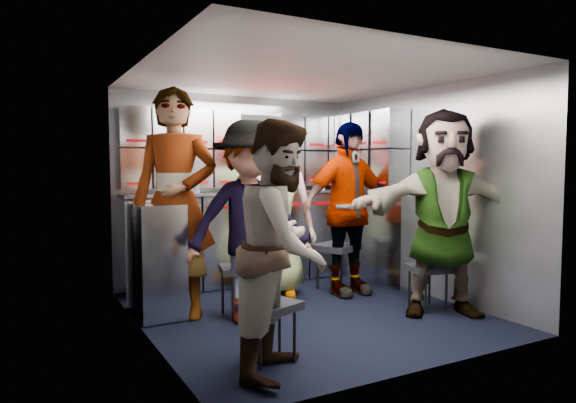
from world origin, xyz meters
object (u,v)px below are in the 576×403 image
attendant_arc_a (283,247)px  attendant_arc_b (250,222)px  jump_seat_center (265,255)px  jump_seat_near_left (270,309)px  attendant_arc_c (272,209)px  attendant_arc_d (347,209)px  jump_seat_mid_left (242,271)px  jump_seat_mid_right (337,249)px  jump_seat_near_right (428,271)px  attendant_standing (175,203)px  attendant_arc_e (444,212)px

attendant_arc_a → attendant_arc_b: bearing=29.9°
jump_seat_center → attendant_arc_a: attendant_arc_a is taller
jump_seat_near_left → attendant_arc_c: attendant_arc_c is taller
attendant_arc_c → attendant_arc_d: 0.76m
attendant_arc_b → attendant_arc_d: attendant_arc_d is taller
jump_seat_near_left → attendant_arc_c: (0.80, 1.56, 0.52)m
jump_seat_mid_left → attendant_arc_a: bearing=-101.6°
jump_seat_center → jump_seat_mid_right: bearing=-23.5°
jump_seat_near_left → attendant_arc_d: (1.50, 1.26, 0.52)m
jump_seat_center → jump_seat_near_right: jump_seat_center is taller
jump_seat_center → jump_seat_near_right: (1.03, -1.30, -0.03)m
jump_seat_mid_left → jump_seat_mid_right: jump_seat_mid_right is taller
jump_seat_near_left → jump_seat_center: bearing=65.3°
attendant_arc_a → attendant_arc_d: bearing=-2.7°
jump_seat_near_left → jump_seat_mid_right: size_ratio=0.81×
attendant_standing → attendant_arc_d: 1.77m
jump_seat_near_left → attendant_arc_a: size_ratio=0.27×
attendant_arc_a → attendant_arc_c: (0.80, 1.74, 0.08)m
jump_seat_center → attendant_arc_b: size_ratio=0.26×
attendant_arc_e → attendant_arc_a: bearing=-136.2°
jump_seat_near_right → attendant_arc_b: 1.71m
jump_seat_near_right → attendant_arc_a: (-1.84, -0.63, 0.45)m
attendant_standing → attendant_arc_c: 1.10m
jump_seat_center → attendant_arc_e: bearing=-55.1°
jump_seat_mid_right → attendant_arc_e: size_ratio=0.29×
jump_seat_mid_left → attendant_arc_b: 0.49m
attendant_standing → jump_seat_near_right: bearing=7.5°
jump_seat_near_left → attendant_arc_a: bearing=-90.0°
attendant_standing → attendant_arc_a: attendant_standing is taller
jump_seat_mid_right → jump_seat_near_left: bearing=-136.1°
jump_seat_near_left → jump_seat_center: (0.80, 1.74, 0.03)m
jump_seat_mid_right → attendant_arc_e: (0.34, -1.18, 0.48)m
attendant_arc_e → attendant_standing: bearing=-176.2°
attendant_arc_a → jump_seat_mid_left: bearing=31.8°
jump_seat_mid_right → jump_seat_near_right: jump_seat_mid_right is taller
jump_seat_center → jump_seat_mid_right: jump_seat_mid_right is taller
jump_seat_mid_right → attendant_arc_a: attendant_arc_a is taller
attendant_standing → attendant_arc_c: attendant_standing is taller
jump_seat_mid_left → attendant_arc_e: attendant_arc_e is taller
jump_seat_near_right → attendant_arc_a: 1.99m
attendant_arc_b → attendant_arc_d: bearing=22.6°
jump_seat_near_right → attendant_standing: size_ratio=0.21×
attendant_arc_d → attendant_arc_e: bearing=-73.2°
attendant_arc_c → jump_seat_near_left: bearing=-94.2°
jump_seat_center → jump_seat_near_left: bearing=-114.7°
jump_seat_mid_right → attendant_arc_c: (-0.69, 0.12, 0.44)m
attendant_standing → jump_seat_near_left: bearing=-48.9°
jump_seat_near_left → attendant_standing: attendant_standing is taller
attendant_arc_a → attendant_arc_e: 1.89m
jump_seat_near_right → jump_seat_mid_right: bearing=108.8°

